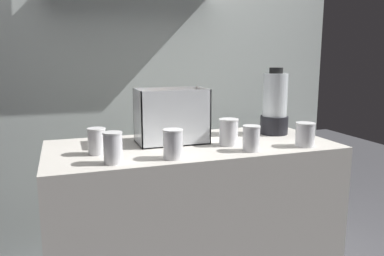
{
  "coord_description": "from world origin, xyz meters",
  "views": [
    {
      "loc": [
        -0.6,
        -1.74,
        1.33
      ],
      "look_at": [
        0.0,
        0.0,
        0.98
      ],
      "focal_mm": 35.72,
      "sensor_mm": 36.0,
      "label": 1
    }
  ],
  "objects_px": {
    "juice_cup_beet_left": "(113,149)",
    "juice_cup_beet_right": "(229,133)",
    "juice_cup_orange_far_right": "(251,140)",
    "carrot_display_bin": "(170,125)",
    "blender_pitcher": "(275,105)",
    "juice_cup_pomegranate_rightmost": "(305,136)",
    "juice_cup_carrot_middle": "(173,146)",
    "juice_cup_beet_far_left": "(97,143)"
  },
  "relations": [
    {
      "from": "juice_cup_beet_left",
      "to": "juice_cup_beet_right",
      "type": "distance_m",
      "value": 0.59
    },
    {
      "from": "juice_cup_orange_far_right",
      "to": "carrot_display_bin",
      "type": "bearing_deg",
      "value": 136.82
    },
    {
      "from": "blender_pitcher",
      "to": "juice_cup_pomegranate_rightmost",
      "type": "xyz_separation_m",
      "value": [
        -0.02,
        -0.31,
        -0.11
      ]
    },
    {
      "from": "juice_cup_orange_far_right",
      "to": "juice_cup_pomegranate_rightmost",
      "type": "bearing_deg",
      "value": -0.44
    },
    {
      "from": "carrot_display_bin",
      "to": "juice_cup_beet_left",
      "type": "distance_m",
      "value": 0.43
    },
    {
      "from": "juice_cup_beet_right",
      "to": "juice_cup_pomegranate_rightmost",
      "type": "relative_size",
      "value": 1.13
    },
    {
      "from": "juice_cup_carrot_middle",
      "to": "juice_cup_pomegranate_rightmost",
      "type": "xyz_separation_m",
      "value": [
        0.66,
        0.01,
        -0.01
      ]
    },
    {
      "from": "juice_cup_beet_left",
      "to": "juice_cup_pomegranate_rightmost",
      "type": "distance_m",
      "value": 0.91
    },
    {
      "from": "blender_pitcher",
      "to": "juice_cup_carrot_middle",
      "type": "relative_size",
      "value": 2.91
    },
    {
      "from": "juice_cup_carrot_middle",
      "to": "juice_cup_orange_far_right",
      "type": "bearing_deg",
      "value": 1.83
    },
    {
      "from": "carrot_display_bin",
      "to": "juice_cup_orange_far_right",
      "type": "distance_m",
      "value": 0.42
    },
    {
      "from": "carrot_display_bin",
      "to": "blender_pitcher",
      "type": "height_order",
      "value": "blender_pitcher"
    },
    {
      "from": "carrot_display_bin",
      "to": "juice_cup_beet_far_left",
      "type": "bearing_deg",
      "value": -162.22
    },
    {
      "from": "juice_cup_orange_far_right",
      "to": "juice_cup_pomegranate_rightmost",
      "type": "height_order",
      "value": "juice_cup_orange_far_right"
    },
    {
      "from": "carrot_display_bin",
      "to": "blender_pitcher",
      "type": "relative_size",
      "value": 0.94
    },
    {
      "from": "juice_cup_beet_left",
      "to": "juice_cup_carrot_middle",
      "type": "bearing_deg",
      "value": -1.24
    },
    {
      "from": "juice_cup_beet_right",
      "to": "juice_cup_orange_far_right",
      "type": "bearing_deg",
      "value": -70.71
    },
    {
      "from": "juice_cup_carrot_middle",
      "to": "juice_cup_beet_right",
      "type": "xyz_separation_m",
      "value": [
        0.33,
        0.15,
        0.0
      ]
    },
    {
      "from": "juice_cup_beet_far_left",
      "to": "juice_cup_beet_right",
      "type": "height_order",
      "value": "juice_cup_beet_right"
    },
    {
      "from": "juice_cup_beet_right",
      "to": "blender_pitcher",
      "type": "bearing_deg",
      "value": 25.69
    },
    {
      "from": "juice_cup_beet_left",
      "to": "juice_cup_pomegranate_rightmost",
      "type": "xyz_separation_m",
      "value": [
        0.91,
        0.0,
        -0.01
      ]
    },
    {
      "from": "blender_pitcher",
      "to": "juice_cup_pomegranate_rightmost",
      "type": "distance_m",
      "value": 0.33
    },
    {
      "from": "blender_pitcher",
      "to": "juice_cup_carrot_middle",
      "type": "xyz_separation_m",
      "value": [
        -0.68,
        -0.32,
        -0.1
      ]
    },
    {
      "from": "blender_pitcher",
      "to": "carrot_display_bin",
      "type": "bearing_deg",
      "value": -177.6
    },
    {
      "from": "juice_cup_beet_right",
      "to": "carrot_display_bin",
      "type": "bearing_deg",
      "value": 150.41
    },
    {
      "from": "juice_cup_carrot_middle",
      "to": "juice_cup_pomegranate_rightmost",
      "type": "height_order",
      "value": "juice_cup_carrot_middle"
    },
    {
      "from": "juice_cup_beet_left",
      "to": "juice_cup_beet_right",
      "type": "xyz_separation_m",
      "value": [
        0.58,
        0.15,
        -0.0
      ]
    },
    {
      "from": "juice_cup_beet_left",
      "to": "carrot_display_bin",
      "type": "bearing_deg",
      "value": 42.26
    },
    {
      "from": "blender_pitcher",
      "to": "juice_cup_beet_left",
      "type": "bearing_deg",
      "value": -161.15
    },
    {
      "from": "carrot_display_bin",
      "to": "juice_cup_pomegranate_rightmost",
      "type": "distance_m",
      "value": 0.66
    },
    {
      "from": "carrot_display_bin",
      "to": "juice_cup_carrot_middle",
      "type": "relative_size",
      "value": 2.74
    },
    {
      "from": "blender_pitcher",
      "to": "juice_cup_beet_right",
      "type": "xyz_separation_m",
      "value": [
        -0.35,
        -0.17,
        -0.1
      ]
    },
    {
      "from": "juice_cup_beet_far_left",
      "to": "juice_cup_carrot_middle",
      "type": "height_order",
      "value": "juice_cup_carrot_middle"
    },
    {
      "from": "juice_cup_beet_right",
      "to": "juice_cup_orange_far_right",
      "type": "height_order",
      "value": "juice_cup_beet_right"
    },
    {
      "from": "juice_cup_pomegranate_rightmost",
      "to": "carrot_display_bin",
      "type": "bearing_deg",
      "value": 154.08
    },
    {
      "from": "blender_pitcher",
      "to": "juice_cup_orange_far_right",
      "type": "distance_m",
      "value": 0.45
    },
    {
      "from": "carrot_display_bin",
      "to": "juice_cup_beet_far_left",
      "type": "distance_m",
      "value": 0.39
    },
    {
      "from": "juice_cup_beet_far_left",
      "to": "juice_cup_beet_left",
      "type": "bearing_deg",
      "value": -74.51
    },
    {
      "from": "juice_cup_beet_left",
      "to": "juice_cup_orange_far_right",
      "type": "bearing_deg",
      "value": 0.6
    },
    {
      "from": "blender_pitcher",
      "to": "juice_cup_beet_far_left",
      "type": "xyz_separation_m",
      "value": [
        -0.98,
        -0.14,
        -0.11
      ]
    },
    {
      "from": "blender_pitcher",
      "to": "juice_cup_carrot_middle",
      "type": "distance_m",
      "value": 0.76
    },
    {
      "from": "carrot_display_bin",
      "to": "juice_cup_carrot_middle",
      "type": "xyz_separation_m",
      "value": [
        -0.07,
        -0.3,
        -0.03
      ]
    }
  ]
}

